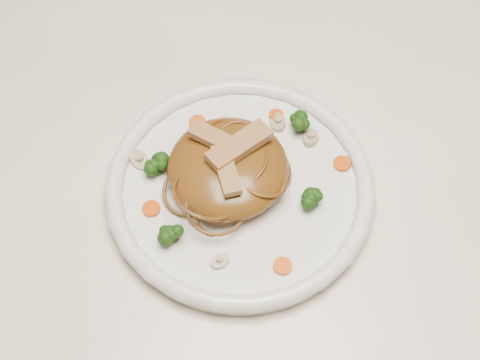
{
  "coord_description": "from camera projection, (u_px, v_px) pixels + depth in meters",
  "views": [
    {
      "loc": [
        -0.09,
        -0.34,
        1.42
      ],
      "look_at": [
        -0.05,
        0.05,
        0.78
      ],
      "focal_mm": 51.14,
      "sensor_mm": 36.0,
      "label": 1
    }
  ],
  "objects": [
    {
      "name": "table",
      "position": [
        284.0,
        264.0,
        0.84
      ],
      "size": [
        1.2,
        0.8,
        0.75
      ],
      "color": "white",
      "rests_on": "ground"
    },
    {
      "name": "plate",
      "position": [
        240.0,
        190.0,
        0.77
      ],
      "size": [
        0.38,
        0.38,
        0.02
      ],
      "primitive_type": "cylinder",
      "rotation": [
        0.0,
        0.0,
        -0.37
      ],
      "color": "white",
      "rests_on": "table"
    },
    {
      "name": "noodle_mound",
      "position": [
        228.0,
        167.0,
        0.75
      ],
      "size": [
        0.17,
        0.17,
        0.04
      ],
      "primitive_type": "ellipsoid",
      "rotation": [
        0.0,
        0.0,
        -0.31
      ],
      "color": "brown",
      "rests_on": "plate"
    },
    {
      "name": "chicken_a",
      "position": [
        239.0,
        146.0,
        0.73
      ],
      "size": [
        0.08,
        0.06,
        0.01
      ],
      "primitive_type": "cube",
      "rotation": [
        0.0,
        0.0,
        0.6
      ],
      "color": "tan",
      "rests_on": "noodle_mound"
    },
    {
      "name": "chicken_b",
      "position": [
        216.0,
        139.0,
        0.73
      ],
      "size": [
        0.06,
        0.05,
        0.01
      ],
      "primitive_type": "cube",
      "rotation": [
        0.0,
        0.0,
        2.49
      ],
      "color": "tan",
      "rests_on": "noodle_mound"
    },
    {
      "name": "chicken_c",
      "position": [
        226.0,
        170.0,
        0.71
      ],
      "size": [
        0.03,
        0.06,
        0.01
      ],
      "primitive_type": "cube",
      "rotation": [
        0.0,
        0.0,
        4.88
      ],
      "color": "tan",
      "rests_on": "noodle_mound"
    },
    {
      "name": "broccoli_0",
      "position": [
        301.0,
        120.0,
        0.79
      ],
      "size": [
        0.03,
        0.03,
        0.03
      ],
      "primitive_type": null,
      "rotation": [
        0.0,
        0.0,
        -0.05
      ],
      "color": "#1D450E",
      "rests_on": "plate"
    },
    {
      "name": "broccoli_1",
      "position": [
        156.0,
        165.0,
        0.76
      ],
      "size": [
        0.03,
        0.03,
        0.03
      ],
      "primitive_type": null,
      "rotation": [
        0.0,
        0.0,
        -0.14
      ],
      "color": "#1D450E",
      "rests_on": "plate"
    },
    {
      "name": "broccoli_2",
      "position": [
        171.0,
        233.0,
        0.71
      ],
      "size": [
        0.03,
        0.03,
        0.03
      ],
      "primitive_type": null,
      "rotation": [
        0.0,
        0.0,
        0.42
      ],
      "color": "#1D450E",
      "rests_on": "plate"
    },
    {
      "name": "broccoli_3",
      "position": [
        313.0,
        197.0,
        0.73
      ],
      "size": [
        0.03,
        0.03,
        0.03
      ],
      "primitive_type": null,
      "rotation": [
        0.0,
        0.0,
        0.11
      ],
      "color": "#1D450E",
      "rests_on": "plate"
    },
    {
      "name": "carrot_0",
      "position": [
        276.0,
        115.0,
        0.81
      ],
      "size": [
        0.02,
        0.02,
        0.0
      ],
      "primitive_type": "cylinder",
      "rotation": [
        0.0,
        0.0,
        0.21
      ],
      "color": "#DB4608",
      "rests_on": "plate"
    },
    {
      "name": "carrot_1",
      "position": [
        151.0,
        209.0,
        0.74
      ],
      "size": [
        0.02,
        0.02,
        0.0
      ],
      "primitive_type": "cylinder",
      "rotation": [
        0.0,
        0.0,
        -0.31
      ],
      "color": "#DB4608",
      "rests_on": "plate"
    },
    {
      "name": "carrot_2",
      "position": [
        342.0,
        164.0,
        0.77
      ],
      "size": [
        0.03,
        0.03,
        0.0
      ],
      "primitive_type": "cylinder",
      "rotation": [
        0.0,
        0.0,
        0.41
      ],
      "color": "#DB4608",
      "rests_on": "plate"
    },
    {
      "name": "carrot_3",
      "position": [
        198.0,
        123.0,
        0.8
      ],
      "size": [
        0.03,
        0.03,
        0.0
      ],
      "primitive_type": "cylinder",
      "rotation": [
        0.0,
        0.0,
        0.39
      ],
      "color": "#DB4608",
      "rests_on": "plate"
    },
    {
      "name": "carrot_4",
      "position": [
        283.0,
        266.0,
        0.71
      ],
      "size": [
        0.02,
        0.02,
        0.0
      ],
      "primitive_type": "cylinder",
      "rotation": [
        0.0,
        0.0,
        -0.07
      ],
      "color": "#DB4608",
      "rests_on": "plate"
    },
    {
      "name": "mushroom_0",
      "position": [
        220.0,
        261.0,
        0.71
      ],
      "size": [
        0.03,
        0.03,
        0.01
      ],
      "primitive_type": "cylinder",
      "rotation": [
        0.0,
        0.0,
        0.43
      ],
      "color": "#BCAB8D",
      "rests_on": "plate"
    },
    {
      "name": "mushroom_1",
      "position": [
        311.0,
        138.0,
        0.79
      ],
      "size": [
        0.03,
        0.03,
        0.01
      ],
      "primitive_type": "cylinder",
      "rotation": [
        0.0,
        0.0,
        1.1
      ],
      "color": "#BCAB8D",
      "rests_on": "plate"
    },
    {
      "name": "mushroom_2",
      "position": [
        140.0,
        160.0,
        0.77
      ],
      "size": [
        0.04,
        0.04,
        0.01
      ],
      "primitive_type": "cylinder",
      "rotation": [
        0.0,
        0.0,
        -0.93
      ],
      "color": "#BCAB8D",
      "rests_on": "plate"
    },
    {
      "name": "mushroom_3",
      "position": [
        278.0,
        123.0,
        0.8
      ],
      "size": [
        0.03,
        0.03,
        0.01
      ],
      "primitive_type": "cylinder",
      "rotation": [
        0.0,
        0.0,
        1.6
      ],
      "color": "#BCAB8D",
      "rests_on": "plate"
    }
  ]
}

